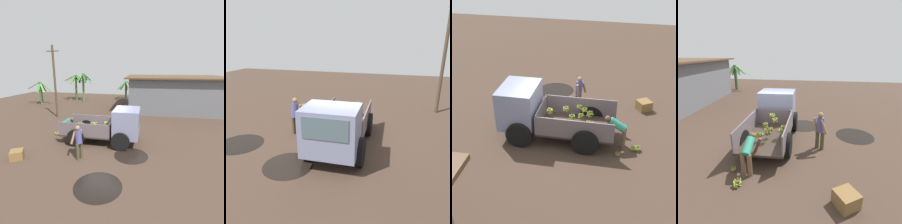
% 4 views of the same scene
% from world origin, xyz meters
% --- Properties ---
extents(ground, '(36.00, 36.00, 0.00)m').
position_xyz_m(ground, '(0.00, 0.00, 0.00)').
color(ground, '#433228').
extents(mud_patch_0, '(1.65, 1.65, 0.01)m').
position_xyz_m(mud_patch_0, '(1.72, -1.33, 0.00)').
color(mud_patch_0, black).
rests_on(mud_patch_0, ground).
extents(mud_patch_1, '(1.77, 1.77, 0.01)m').
position_xyz_m(mud_patch_1, '(0.84, -3.86, 0.00)').
color(mud_patch_1, black).
rests_on(mud_patch_1, ground).
extents(cargo_truck, '(4.35, 2.14, 1.99)m').
position_xyz_m(cargo_truck, '(0.77, 0.01, 1.04)').
color(cargo_truck, '#352921').
rests_on(cargo_truck, ground).
extents(banana_palm_1, '(2.99, 2.82, 2.60)m').
position_xyz_m(banana_palm_1, '(10.57, 6.70, 1.43)').
color(banana_palm_1, '#48663F').
rests_on(banana_palm_1, ground).
extents(person_foreground_visitor, '(0.53, 0.63, 1.62)m').
position_xyz_m(person_foreground_visitor, '(-0.61, -2.15, 0.90)').
color(person_foreground_visitor, '#453C28').
rests_on(person_foreground_visitor, ground).
extents(person_worker_loading, '(0.81, 0.69, 1.26)m').
position_xyz_m(person_worker_loading, '(-2.43, 0.19, 0.76)').
color(person_worker_loading, brown).
rests_on(person_worker_loading, ground).
extents(banana_bunch_on_ground_0, '(0.28, 0.27, 0.21)m').
position_xyz_m(banana_bunch_on_ground_0, '(-3.21, 0.30, 0.11)').
color(banana_bunch_on_ground_0, brown).
rests_on(banana_bunch_on_ground_0, ground).
extents(banana_bunch_on_ground_1, '(0.19, 0.19, 0.16)m').
position_xyz_m(banana_bunch_on_ground_1, '(-2.52, 0.75, 0.09)').
color(banana_bunch_on_ground_1, '#443D2C').
rests_on(banana_bunch_on_ground_1, ground).
extents(banana_bunch_on_ground_2, '(0.23, 0.25, 0.20)m').
position_xyz_m(banana_bunch_on_ground_2, '(-3.08, 0.32, 0.12)').
color(banana_bunch_on_ground_2, '#433C2B').
rests_on(banana_bunch_on_ground_2, ground).
extents(wooden_crate_0, '(0.77, 0.77, 0.42)m').
position_xyz_m(wooden_crate_0, '(-3.42, -2.84, 0.21)').
color(wooden_crate_0, brown).
rests_on(wooden_crate_0, ground).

